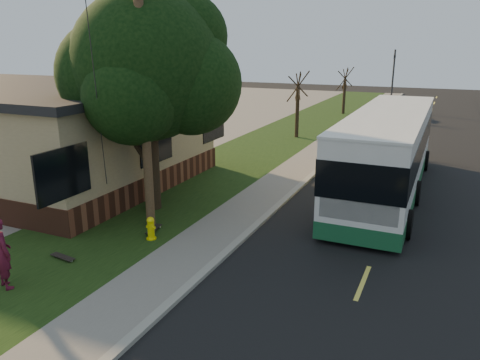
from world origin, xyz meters
name	(u,v)px	position (x,y,z in m)	size (l,w,h in m)	color
ground	(225,256)	(0.00, 0.00, 0.00)	(120.00, 120.00, 0.00)	black
road	(403,183)	(4.00, 10.00, 0.01)	(8.00, 80.00, 0.01)	black
curb	(316,172)	(0.00, 10.00, 0.06)	(0.25, 80.00, 0.12)	gray
sidewalk	(296,170)	(-1.00, 10.00, 0.04)	(2.00, 80.00, 0.08)	slate
grass_verge	(231,163)	(-4.50, 10.00, 0.04)	(5.00, 80.00, 0.07)	black
building_lot	(82,147)	(-14.50, 10.00, 0.02)	(15.00, 80.00, 0.04)	slate
fire_hydrant	(151,228)	(-2.60, 0.00, 0.43)	(0.32, 0.32, 0.74)	yellow
utility_pole	(143,89)	(-3.31, 0.99, 4.63)	(2.86, 3.21, 9.07)	#473321
leafy_tree	(150,69)	(-4.17, 2.65, 5.17)	(6.30, 6.00, 7.80)	black
bare_tree_near	(297,105)	(-3.50, 18.00, 2.15)	(1.38, 1.21, 4.31)	black
bare_tree_far	(344,91)	(-3.00, 30.00, 2.00)	(1.38, 1.21, 4.03)	black
traffic_signal	(393,76)	(0.50, 34.00, 3.16)	(0.18, 0.22, 5.50)	#2D2D30
transit_bus	(388,151)	(3.43, 8.14, 1.82)	(2.91, 12.61, 3.41)	silver
skateboarder	(2,253)	(-4.21, -4.05, 1.01)	(0.68, 0.45, 1.87)	#541027
skateboard_main	(154,229)	(-2.90, 0.58, 0.13)	(0.37, 0.92, 0.08)	black
skateboard_spare	(63,257)	(-4.11, -2.24, 0.13)	(0.88, 0.33, 0.08)	black
dumpster	(58,180)	(-8.47, 2.07, 0.75)	(1.71, 1.42, 1.41)	black
distant_car	(396,110)	(1.50, 29.42, 0.72)	(1.71, 4.24, 1.44)	black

